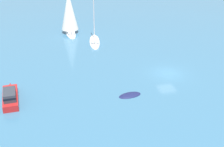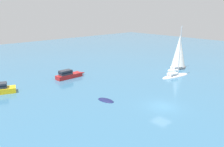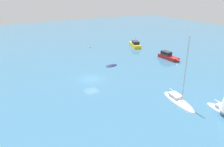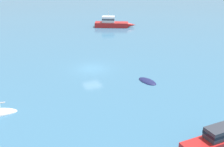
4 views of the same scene
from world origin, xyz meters
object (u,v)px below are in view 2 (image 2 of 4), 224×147
Objects in this scene: tender at (106,101)px; sloop at (179,53)px; cabin_cruiser at (69,75)px; ketch at (175,76)px.

sloop is at bearing 89.31° from tender.
cabin_cruiser reaches higher than tender.
cabin_cruiser is at bearing 150.57° from ketch.
ketch reaches higher than sloop.
sloop is 0.97× the size of ketch.
tender is at bearing -169.07° from ketch.
tender is 0.29× the size of ketch.
ketch is at bearing -149.78° from sloop.
sloop is 3.34× the size of tender.
cabin_cruiser is 22.32m from ketch.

